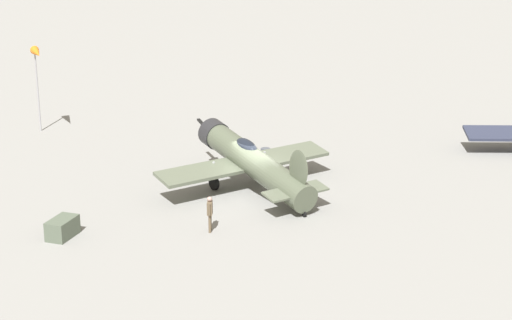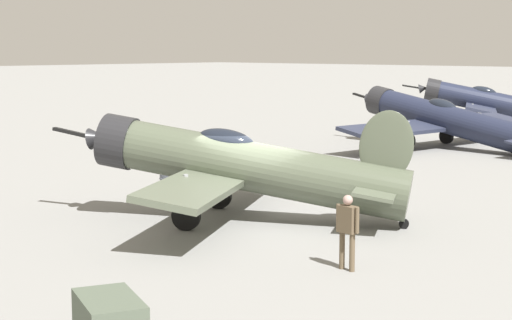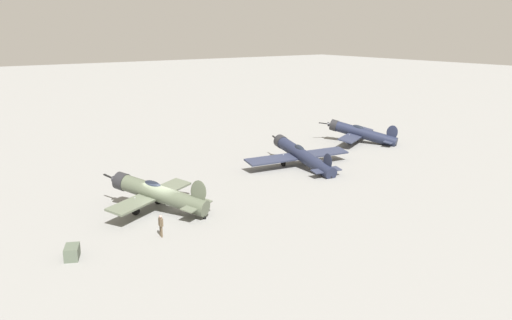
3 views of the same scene
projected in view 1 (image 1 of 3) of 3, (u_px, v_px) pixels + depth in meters
ground_plane at (256, 192)px, 44.52m from camera, size 400.00×400.00×0.00m
airplane_foreground at (251, 161)px, 44.41m from camera, size 9.70×10.19×3.41m
ground_crew_mechanic at (210, 210)px, 39.10m from camera, size 0.29×0.67×1.73m
equipment_crate at (62, 228)px, 38.62m from camera, size 1.51×1.85×0.90m
fuel_drum at (265, 156)px, 49.11m from camera, size 0.60×0.60×0.93m
windsock_mast at (37, 56)px, 53.54m from camera, size 1.18×2.29×5.70m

